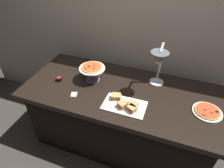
{
  "coord_description": "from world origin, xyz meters",
  "views": [
    {
      "loc": [
        0.41,
        -1.37,
        1.95
      ],
      "look_at": [
        -0.09,
        0.0,
        0.81
      ],
      "focal_mm": 31.04,
      "sensor_mm": 36.0,
      "label": 1
    }
  ],
  "objects_px": {
    "pizza_plate_center": "(92,69)",
    "serving_spatula": "(75,91)",
    "pizza_plate_front": "(207,111)",
    "heat_lamp": "(159,61)",
    "sauce_cup_near": "(59,79)",
    "sandwich_platter": "(125,104)"
  },
  "relations": [
    {
      "from": "pizza_plate_front",
      "to": "sauce_cup_near",
      "type": "bearing_deg",
      "value": -178.43
    },
    {
      "from": "pizza_plate_center",
      "to": "sauce_cup_near",
      "type": "relative_size",
      "value": 4.34
    },
    {
      "from": "sandwich_platter",
      "to": "pizza_plate_center",
      "type": "bearing_deg",
      "value": 149.03
    },
    {
      "from": "serving_spatula",
      "to": "pizza_plate_center",
      "type": "bearing_deg",
      "value": 70.23
    },
    {
      "from": "pizza_plate_center",
      "to": "sandwich_platter",
      "type": "height_order",
      "value": "pizza_plate_center"
    },
    {
      "from": "sauce_cup_near",
      "to": "serving_spatula",
      "type": "xyz_separation_m",
      "value": [
        0.23,
        -0.11,
        -0.02
      ]
    },
    {
      "from": "heat_lamp",
      "to": "serving_spatula",
      "type": "xyz_separation_m",
      "value": [
        -0.7,
        -0.26,
        -0.34
      ]
    },
    {
      "from": "pizza_plate_front",
      "to": "pizza_plate_center",
      "type": "height_order",
      "value": "pizza_plate_center"
    },
    {
      "from": "heat_lamp",
      "to": "pizza_plate_front",
      "type": "height_order",
      "value": "heat_lamp"
    },
    {
      "from": "heat_lamp",
      "to": "serving_spatula",
      "type": "bearing_deg",
      "value": -159.45
    },
    {
      "from": "sandwich_platter",
      "to": "serving_spatula",
      "type": "xyz_separation_m",
      "value": [
        -0.51,
        0.02,
        -0.02
      ]
    },
    {
      "from": "pizza_plate_front",
      "to": "serving_spatula",
      "type": "height_order",
      "value": "pizza_plate_front"
    },
    {
      "from": "heat_lamp",
      "to": "sauce_cup_near",
      "type": "xyz_separation_m",
      "value": [
        -0.94,
        -0.16,
        -0.32
      ]
    },
    {
      "from": "sandwich_platter",
      "to": "pizza_plate_front",
      "type": "bearing_deg",
      "value": 13.87
    },
    {
      "from": "pizza_plate_center",
      "to": "serving_spatula",
      "type": "xyz_separation_m",
      "value": [
        -0.08,
        -0.23,
        -0.13
      ]
    },
    {
      "from": "heat_lamp",
      "to": "pizza_plate_center",
      "type": "xyz_separation_m",
      "value": [
        -0.62,
        -0.03,
        -0.21
      ]
    },
    {
      "from": "heat_lamp",
      "to": "pizza_plate_front",
      "type": "xyz_separation_m",
      "value": [
        0.47,
        -0.12,
        -0.33
      ]
    },
    {
      "from": "pizza_plate_center",
      "to": "heat_lamp",
      "type": "bearing_deg",
      "value": 2.97
    },
    {
      "from": "pizza_plate_center",
      "to": "serving_spatula",
      "type": "bearing_deg",
      "value": -109.77
    },
    {
      "from": "pizza_plate_front",
      "to": "sauce_cup_near",
      "type": "relative_size",
      "value": 4.11
    },
    {
      "from": "heat_lamp",
      "to": "sauce_cup_near",
      "type": "height_order",
      "value": "heat_lamp"
    },
    {
      "from": "heat_lamp",
      "to": "pizza_plate_center",
      "type": "distance_m",
      "value": 0.66
    }
  ]
}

